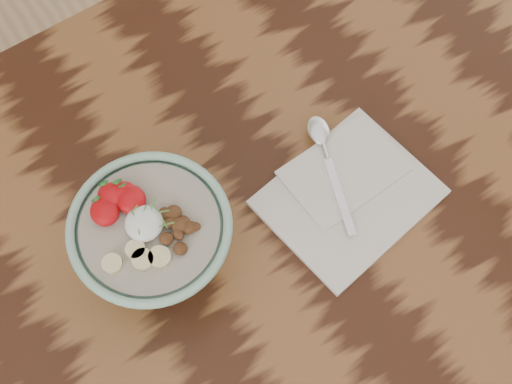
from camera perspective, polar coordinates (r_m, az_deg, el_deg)
table at (r=111.67cm, az=1.72°, el=-2.20°), size 160.00×90.00×75.00cm
breakfast_bowl at (r=94.05cm, az=-8.22°, el=-3.67°), size 20.97×20.97×13.57cm
napkin at (r=103.50cm, az=7.36°, el=0.05°), size 25.54×21.81×1.42cm
spoon at (r=104.84cm, az=5.44°, el=3.65°), size 8.57×19.13×1.02cm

